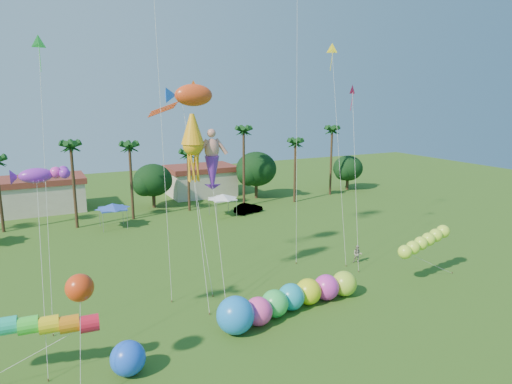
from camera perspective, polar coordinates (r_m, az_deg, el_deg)
name	(u,v)px	position (r m, az deg, el deg)	size (l,w,h in m)	color
ground	(334,378)	(28.47, 9.73, -21.98)	(160.00, 160.00, 0.00)	#285116
tree_line	(172,178)	(66.34, -10.41, 1.72)	(69.46, 8.91, 11.00)	#3A2819
buildings_row	(118,190)	(71.09, -16.86, 0.21)	(35.00, 7.00, 4.00)	beige
tent_row	(113,207)	(57.29, -17.40, -1.80)	(31.00, 4.00, 0.60)	white
car_b	(248,208)	(62.66, -0.96, -2.04)	(1.43, 4.09, 1.35)	#4C4C54
spectator_b	(358,254)	(45.31, 12.57, -7.61)	(0.85, 0.66, 1.74)	gray
caterpillar_inflatable	(286,300)	(34.55, 3.79, -13.31)	(12.77, 4.08, 2.59)	#FB42A4
blue_ball	(128,358)	(28.87, -15.72, -19.37)	(2.03, 2.03, 2.03)	blue
rainbow_tube	(55,331)	(28.96, -23.85, -15.57)	(8.85, 2.78, 3.44)	red
green_worm	(405,252)	(40.77, 18.13, -7.13)	(9.04, 2.43, 3.61)	#C6FE38
orange_ball_kite	(80,288)	(26.34, -21.18, -11.11)	(1.49, 2.69, 6.61)	red
merman_kite	(212,164)	(36.53, -5.51, 3.53)	(2.34, 5.58, 12.85)	tan
fish_kite	(194,95)	(38.94, -7.80, 11.90)	(5.02, 5.92, 16.88)	#E84619
squid_kite	(193,145)	(35.70, -7.90, 5.79)	(2.05, 5.46, 14.59)	#F7A414
lobster_kite	(36,176)	(29.26, -25.80, 1.85)	(3.21, 4.05, 11.92)	purple
delta_kite_red	(353,94)	(44.43, 11.98, 11.90)	(2.19, 4.37, 16.85)	red
delta_kite_yellow	(332,54)	(45.64, 9.52, 16.68)	(1.33, 4.88, 20.69)	yellow
delta_kite_green	(39,50)	(35.29, -25.50, 15.78)	(1.54, 4.44, 19.84)	#37EB4E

